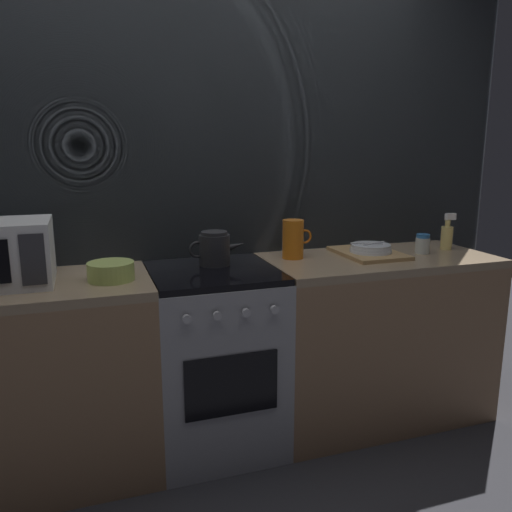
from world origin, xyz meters
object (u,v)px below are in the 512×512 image
Objects in this scene: stove_unit at (215,359)px; spice_jar at (422,244)px; spray_bottle at (447,235)px; dish_pile at (369,251)px; pitcher at (293,239)px; mixing_bowl at (111,271)px; kettle at (215,249)px.

spice_jar reaches higher than stove_unit.
dish_pile is at bearing -179.67° from spray_bottle.
mixing_bowl is at bearing -170.26° from pitcher.
mixing_bowl is (-0.50, -0.14, -0.04)m from kettle.
stove_unit is 0.68m from mixing_bowl.
spray_bottle reaches higher than stove_unit.
spice_jar is (1.14, -0.08, -0.03)m from kettle.
stove_unit is 4.50× the size of mixing_bowl.
mixing_bowl is 0.50× the size of dish_pile.
spice_jar reaches higher than mixing_bowl.
kettle is at bearing -177.07° from pitcher.
kettle is 1.40× the size of spray_bottle.
pitcher is (0.92, 0.16, 0.06)m from mixing_bowl.
mixing_bowl is at bearing -178.12° from spice_jar.
dish_pile is at bearing -9.17° from pitcher.
dish_pile is (0.41, -0.07, -0.08)m from pitcher.
kettle is 2.71× the size of spice_jar.
dish_pile is at bearing 172.81° from spice_jar.
stove_unit is 4.50× the size of pitcher.
spray_bottle is (1.33, -0.04, -0.00)m from kettle.
kettle is at bearing 178.19° from spray_bottle.
mixing_bowl is at bearing -174.18° from stove_unit.
stove_unit is 1.27m from spice_jar.
kettle is 0.71× the size of dish_pile.
kettle reaches higher than stove_unit.
spray_bottle is (0.91, -0.06, -0.02)m from pitcher.
kettle is (0.03, 0.09, 0.53)m from stove_unit.
pitcher is at bearing 170.83° from dish_pile.
stove_unit is 2.25× the size of dish_pile.
spice_jar is (0.30, -0.04, 0.03)m from dish_pile.
stove_unit is at bearing -109.50° from kettle.
dish_pile is at bearing 3.93° from mixing_bowl.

